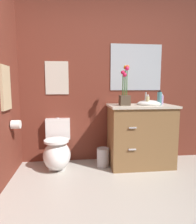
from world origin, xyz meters
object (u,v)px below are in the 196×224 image
flower_vase (125,92)px  hanging_towel (6,88)px  toilet (57,151)px  wall_poster (57,78)px  lotion_bottle (162,100)px  wall_mirror (136,67)px  soap_bottle (159,98)px  trash_bin (103,157)px  toilet_paper_roll (16,124)px  vanity_cabinet (141,135)px  hand_wash_bottle (148,101)px

flower_vase → hanging_towel: bearing=-169.6°
toilet → wall_poster: 1.07m
lotion_bottle → wall_mirror: size_ratio=0.20×
soap_bottle → trash_bin: soap_bottle is taller
lotion_bottle → wall_poster: 1.59m
toilet → toilet_paper_roll: (-0.49, -0.20, 0.44)m
flower_vase → hanging_towel: flower_vase is taller
toilet → lotion_bottle: bearing=2.0°
soap_bottle → wall_mirror: size_ratio=0.26×
toilet → hanging_towel: size_ratio=1.33×
toilet → flower_vase: bearing=-3.4°
trash_bin → wall_mirror: bearing=27.5°
soap_bottle → trash_bin: size_ratio=0.77×
vanity_cabinet → trash_bin: size_ratio=3.95×
flower_vase → hanging_towel: size_ratio=1.07×
lotion_bottle → wall_mirror: (-0.34, 0.21, 0.49)m
soap_bottle → wall_poster: size_ratio=0.43×
vanity_cabinet → trash_bin: vanity_cabinet is taller
wall_poster → toilet: bearing=-90.0°
wall_poster → toilet_paper_roll: wall_poster is taller
lotion_bottle → hanging_towel: 2.13m
vanity_cabinet → hanging_towel: size_ratio=2.07×
toilet → trash_bin: size_ratio=2.54×
soap_bottle → hanging_towel: hanging_towel is taller
trash_bin → lotion_bottle: bearing=4.7°
trash_bin → wall_poster: bearing=156.4°
wall_poster → toilet_paper_roll: bearing=-136.3°
vanity_cabinet → flower_vase: 0.68m
vanity_cabinet → wall_poster: size_ratio=2.21×
soap_bottle → vanity_cabinet: bearing=167.1°
wall_mirror → wall_poster: bearing=180.0°
flower_vase → hanging_towel: (-1.50, -0.27, 0.06)m
vanity_cabinet → wall_poster: bearing=166.4°
toilet → flower_vase: 1.27m
flower_vase → trash_bin: 0.99m
flower_vase → toilet_paper_roll: 1.50m
hanging_towel → lotion_bottle: bearing=10.4°
flower_vase → toilet_paper_roll: size_ratio=5.05×
hand_wash_bottle → toilet_paper_roll: bearing=-176.5°
flower_vase → lotion_bottle: (0.59, 0.11, -0.12)m
wall_mirror → hanging_towel: wall_mirror is taller
hand_wash_bottle → wall_mirror: wall_mirror is taller
toilet_paper_roll → toilet: bearing=22.0°
soap_bottle → lotion_bottle: size_ratio=1.34×
wall_mirror → hand_wash_bottle: bearing=-79.2°
lotion_bottle → toilet: bearing=-178.0°
flower_vase → soap_bottle: flower_vase is taller
hand_wash_bottle → hanging_towel: size_ratio=0.29×
trash_bin → wall_mirror: (0.55, 0.29, 1.31)m
soap_bottle → lotion_bottle: soap_bottle is taller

